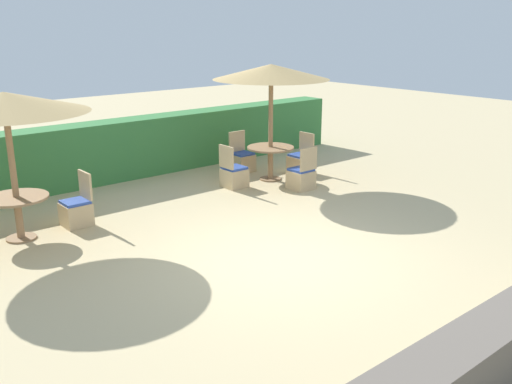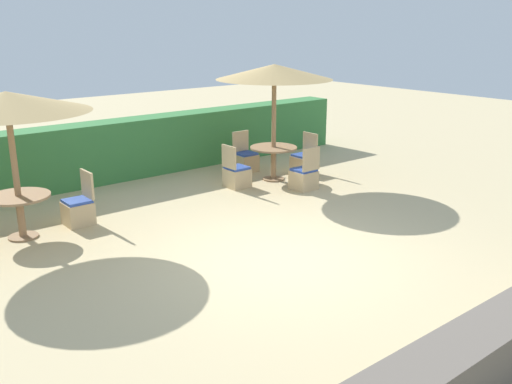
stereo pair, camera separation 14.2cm
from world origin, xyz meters
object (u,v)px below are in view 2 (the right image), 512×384
object	(u,v)px
parasol_back_left	(7,102)
patio_chair_back_right_west	(236,175)
patio_chair_back_right_north	(246,160)
patio_chair_back_right_south	(304,177)
round_table_back_left	(19,205)
patio_chair_back_left_east	(79,210)
parasol_back_right	(274,72)
patio_chair_back_right_east	(304,162)
round_table_back_right	(274,154)

from	to	relation	value
parasol_back_left	patio_chair_back_right_west	size ratio (longest dim) A/B	2.75
patio_chair_back_right_north	patio_chair_back_right_west	bearing A→B (deg)	43.64
patio_chair_back_right_south	round_table_back_left	bearing A→B (deg)	170.76
patio_chair_back_left_east	parasol_back_right	bearing A→B (deg)	-89.09
round_table_back_left	patio_chair_back_right_north	xyz separation A→B (m)	(5.53, 1.11, -0.29)
patio_chair_back_right_east	parasol_back_right	bearing A→B (deg)	89.28
patio_chair_back_left_east	patio_chair_back_right_south	world-z (taller)	same
parasol_back_left	parasol_back_right	xyz separation A→B (m)	(5.54, 0.10, 0.15)
parasol_back_right	round_table_back_left	bearing A→B (deg)	-178.93
patio_chair_back_right_east	patio_chair_back_right_west	world-z (taller)	same
parasol_back_right	patio_chair_back_right_east	bearing A→B (deg)	-0.72
patio_chair_back_left_east	parasol_back_left	bearing A→B (deg)	91.84
round_table_back_left	patio_chair_back_right_south	distance (m)	5.61
round_table_back_left	patio_chair_back_right_south	xyz separation A→B (m)	(5.53, -0.90, -0.29)
parasol_back_left	round_table_back_left	bearing A→B (deg)	-45.00
patio_chair_back_left_east	patio_chair_back_right_east	size ratio (longest dim) A/B	1.00
parasol_back_right	round_table_back_right	size ratio (longest dim) A/B	2.45
patio_chair_back_right_east	patio_chair_back_right_south	bearing A→B (deg)	136.49
round_table_back_right	patio_chair_back_right_north	world-z (taller)	patio_chair_back_right_north
round_table_back_left	patio_chair_back_right_east	world-z (taller)	patio_chair_back_right_east
parasol_back_right	patio_chair_back_right_south	distance (m)	2.33
round_table_back_right	patio_chair_back_right_south	xyz separation A→B (m)	(-0.01, -1.00, -0.32)
patio_chair_back_left_east	round_table_back_right	size ratio (longest dim) A/B	0.90
patio_chair_back_right_north	parasol_back_left	bearing A→B (deg)	11.29
parasol_back_left	patio_chair_back_right_east	world-z (taller)	parasol_back_left
patio_chair_back_right_east	round_table_back_left	bearing A→B (deg)	90.81
patio_chair_back_left_east	patio_chair_back_right_west	bearing A→B (deg)	-88.15
patio_chair_back_right_north	parasol_back_right	bearing A→B (deg)	90.28
patio_chair_back_right_south	patio_chair_back_right_east	bearing A→B (deg)	46.49
patio_chair_back_right_south	patio_chair_back_right_east	distance (m)	1.37
parasol_back_left	patio_chair_back_left_east	size ratio (longest dim) A/B	2.75
patio_chair_back_right_south	patio_chair_back_right_north	distance (m)	2.00
round_table_back_left	patio_chair_back_left_east	xyz separation A→B (m)	(0.98, 0.03, -0.29)
patio_chair_back_left_east	patio_chair_back_right_south	bearing A→B (deg)	-101.58
round_table_back_left	patio_chair_back_right_north	world-z (taller)	patio_chair_back_right_north
patio_chair_back_right_north	round_table_back_right	bearing A→B (deg)	90.28
patio_chair_back_left_east	patio_chair_back_right_north	xyz separation A→B (m)	(4.55, 1.07, 0.00)
parasol_back_left	patio_chair_back_right_north	bearing A→B (deg)	11.29
round_table_back_left	patio_chair_back_left_east	distance (m)	1.03
parasol_back_left	parasol_back_right	world-z (taller)	parasol_back_right
parasol_back_left	round_table_back_right	distance (m)	5.77
patio_chair_back_right_south	round_table_back_right	bearing A→B (deg)	89.37
patio_chair_back_right_west	parasol_back_left	bearing A→B (deg)	-88.16
parasol_back_left	round_table_back_right	bearing A→B (deg)	1.07
patio_chair_back_right_south	patio_chair_back_right_north	world-z (taller)	same
patio_chair_back_left_east	patio_chair_back_right_north	distance (m)	4.68
patio_chair_back_right_north	patio_chair_back_right_east	bearing A→B (deg)	132.69
parasol_back_left	patio_chair_back_right_north	distance (m)	5.97
parasol_back_right	patio_chair_back_right_south	xyz separation A→B (m)	(-0.01, -1.00, -2.11)
round_table_back_left	patio_chair_back_right_east	size ratio (longest dim) A/B	1.07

